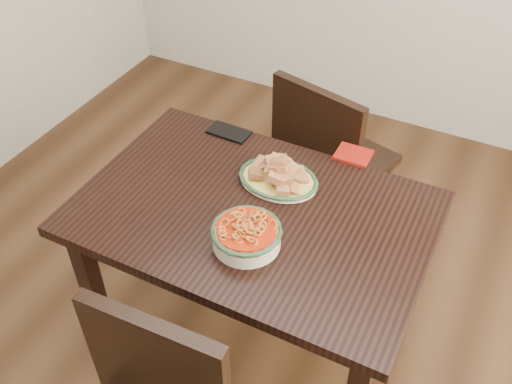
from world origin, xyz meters
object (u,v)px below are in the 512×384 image
at_px(chair_far, 327,158).
at_px(noodle_bowl, 246,234).
at_px(fish_plate, 278,172).
at_px(dining_table, 253,232).
at_px(smartphone, 229,132).

relative_size(chair_far, noodle_bowl, 4.05).
bearing_deg(fish_plate, noodle_bowl, -83.08).
bearing_deg(noodle_bowl, fish_plate, 96.92).
relative_size(dining_table, smartphone, 7.22).
height_order(chair_far, noodle_bowl, chair_far).
distance_m(chair_far, fish_plate, 0.59).
distance_m(dining_table, fish_plate, 0.22).
bearing_deg(fish_plate, chair_far, 89.46).
height_order(dining_table, fish_plate, fish_plate).
distance_m(dining_table, noodle_bowl, 0.21).
bearing_deg(fish_plate, smartphone, 149.02).
bearing_deg(noodle_bowl, dining_table, 109.47).
relative_size(fish_plate, smartphone, 1.73).
xyz_separation_m(dining_table, fish_plate, (0.01, 0.16, 0.15)).
bearing_deg(chair_far, noodle_bowl, 106.45).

